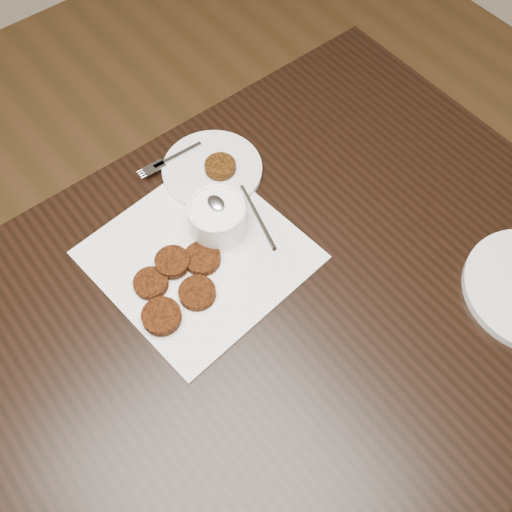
{
  "coord_description": "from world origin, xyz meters",
  "views": [
    {
      "loc": [
        -0.11,
        -0.25,
        1.58
      ],
      "look_at": [
        0.18,
        0.11,
        0.8
      ],
      "focal_mm": 40.3,
      "sensor_mm": 36.0,
      "label": 1
    }
  ],
  "objects_px": {
    "napkin": "(199,255)",
    "plate_with_patty": "(212,167)",
    "table": "(240,407)",
    "sauce_ramekin": "(216,207)"
  },
  "relations": [
    {
      "from": "napkin",
      "to": "plate_with_patty",
      "type": "bearing_deg",
      "value": 46.56
    },
    {
      "from": "sauce_ramekin",
      "to": "plate_with_patty",
      "type": "bearing_deg",
      "value": 58.54
    },
    {
      "from": "napkin",
      "to": "sauce_ramekin",
      "type": "height_order",
      "value": "sauce_ramekin"
    },
    {
      "from": "table",
      "to": "plate_with_patty",
      "type": "distance_m",
      "value": 0.51
    },
    {
      "from": "table",
      "to": "plate_with_patty",
      "type": "height_order",
      "value": "plate_with_patty"
    },
    {
      "from": "napkin",
      "to": "plate_with_patty",
      "type": "distance_m",
      "value": 0.18
    },
    {
      "from": "table",
      "to": "napkin",
      "type": "relative_size",
      "value": 4.18
    },
    {
      "from": "plate_with_patty",
      "to": "sauce_ramekin",
      "type": "bearing_deg",
      "value": -121.46
    },
    {
      "from": "napkin",
      "to": "sauce_ramekin",
      "type": "xyz_separation_m",
      "value": [
        0.06,
        0.02,
        0.07
      ]
    },
    {
      "from": "napkin",
      "to": "plate_with_patty",
      "type": "xyz_separation_m",
      "value": [
        0.12,
        0.13,
        0.01
      ]
    }
  ]
}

